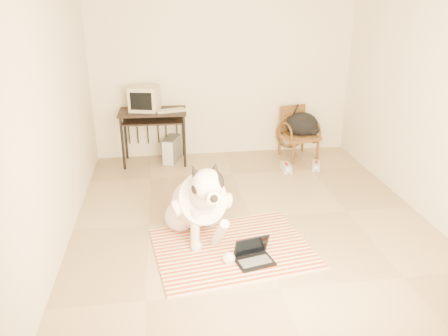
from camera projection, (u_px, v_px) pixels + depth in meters
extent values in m
plane|color=#9F8761|center=(251.00, 218.00, 5.07)|extent=(4.50, 4.50, 0.00)
plane|color=beige|center=(224.00, 69.00, 6.63)|extent=(4.50, 0.00, 4.50)
plane|color=beige|center=(333.00, 197.00, 2.50)|extent=(4.50, 0.00, 4.50)
plane|color=beige|center=(55.00, 111.00, 4.30)|extent=(0.00, 4.50, 4.50)
plane|color=beige|center=(431.00, 98.00, 4.82)|extent=(0.00, 4.50, 4.50)
cube|color=red|center=(248.00, 275.00, 4.03)|extent=(1.56, 0.46, 0.02)
cube|color=#457638|center=(240.00, 261.00, 4.24)|extent=(1.56, 0.46, 0.02)
cube|color=#593770|center=(233.00, 248.00, 4.45)|extent=(1.56, 0.46, 0.02)
cube|color=#F7BD54|center=(226.00, 237.00, 4.66)|extent=(1.56, 0.46, 0.02)
cube|color=beige|center=(220.00, 226.00, 4.87)|extent=(1.56, 0.46, 0.02)
sphere|color=silver|center=(180.00, 216.00, 4.76)|extent=(0.33, 0.33, 0.33)
sphere|color=silver|center=(208.00, 212.00, 4.86)|extent=(0.33, 0.33, 0.33)
ellipsoid|color=silver|center=(194.00, 212.00, 4.79)|extent=(0.41, 0.37, 0.34)
ellipsoid|color=silver|center=(199.00, 202.00, 4.53)|extent=(0.54, 0.82, 0.72)
cylinder|color=white|center=(199.00, 201.00, 4.54)|extent=(0.60, 0.72, 0.66)
sphere|color=silver|center=(204.00, 196.00, 4.28)|extent=(0.28, 0.28, 0.28)
sphere|color=silver|center=(207.00, 184.00, 4.12)|extent=(0.31, 0.31, 0.31)
ellipsoid|color=black|center=(212.00, 182.00, 4.13)|extent=(0.24, 0.27, 0.22)
cylinder|color=silver|center=(211.00, 195.00, 4.02)|extent=(0.15, 0.18, 0.13)
sphere|color=black|center=(214.00, 199.00, 3.94)|extent=(0.07, 0.07, 0.07)
cone|color=black|center=(195.00, 171.00, 4.10)|extent=(0.15, 0.16, 0.19)
cone|color=black|center=(215.00, 169.00, 4.16)|extent=(0.16, 0.17, 0.19)
torus|color=white|center=(205.00, 192.00, 4.24)|extent=(0.29, 0.19, 0.25)
cylinder|color=silver|center=(195.00, 228.00, 4.36)|extent=(0.11, 0.15, 0.46)
cylinder|color=silver|center=(219.00, 234.00, 4.32)|extent=(0.16, 0.42, 0.47)
sphere|color=silver|center=(196.00, 246.00, 4.41)|extent=(0.12, 0.12, 0.12)
sphere|color=silver|center=(229.00, 258.00, 4.20)|extent=(0.12, 0.12, 0.12)
cone|color=black|center=(187.00, 212.00, 5.09)|extent=(0.29, 0.44, 0.12)
cube|color=black|center=(255.00, 262.00, 4.20)|extent=(0.40, 0.32, 0.02)
cube|color=#4E4E50|center=(255.00, 261.00, 4.19)|extent=(0.33, 0.21, 0.00)
cube|color=black|center=(251.00, 246.00, 4.23)|extent=(0.36, 0.16, 0.23)
cube|color=black|center=(252.00, 246.00, 4.22)|extent=(0.32, 0.14, 0.20)
cube|color=black|center=(153.00, 112.00, 6.42)|extent=(0.99, 0.57, 0.03)
cube|color=black|center=(153.00, 121.00, 6.41)|extent=(0.88, 0.46, 0.02)
cylinder|color=black|center=(123.00, 144.00, 6.31)|extent=(0.04, 0.04, 0.78)
cylinder|color=black|center=(126.00, 134.00, 6.73)|extent=(0.04, 0.04, 0.78)
cylinder|color=black|center=(184.00, 142.00, 6.41)|extent=(0.04, 0.04, 0.78)
cylinder|color=black|center=(183.00, 132.00, 6.83)|extent=(0.04, 0.04, 0.78)
cube|color=#B3A78C|center=(145.00, 98.00, 6.36)|extent=(0.47, 0.46, 0.35)
cube|color=black|center=(141.00, 101.00, 6.19)|extent=(0.31, 0.09, 0.25)
cube|color=#B3A78C|center=(171.00, 111.00, 6.36)|extent=(0.45, 0.26, 0.03)
cube|color=#4E4E50|center=(172.00, 150.00, 6.68)|extent=(0.30, 0.44, 0.39)
cube|color=silver|center=(168.00, 154.00, 6.49)|extent=(0.16, 0.07, 0.37)
cube|color=brown|center=(299.00, 136.00, 6.78)|extent=(0.63, 0.62, 0.05)
cylinder|color=#3A2510|center=(299.00, 134.00, 6.77)|extent=(0.48, 0.48, 0.04)
cube|color=brown|center=(292.00, 118.00, 6.89)|extent=(0.44, 0.15, 0.39)
cylinder|color=#3A2510|center=(293.00, 154.00, 6.59)|extent=(0.04, 0.04, 0.32)
cylinder|color=#3A2510|center=(279.00, 145.00, 6.96)|extent=(0.04, 0.04, 0.32)
cylinder|color=#3A2510|center=(317.00, 150.00, 6.75)|extent=(0.04, 0.04, 0.32)
cylinder|color=#3A2510|center=(302.00, 142.00, 7.11)|extent=(0.04, 0.04, 0.32)
ellipsoid|color=black|center=(302.00, 124.00, 6.70)|extent=(0.50, 0.41, 0.37)
ellipsoid|color=black|center=(310.00, 129.00, 6.71)|extent=(0.31, 0.25, 0.21)
cube|color=white|center=(286.00, 170.00, 6.41)|extent=(0.12, 0.28, 0.03)
cube|color=#99999E|center=(286.00, 167.00, 6.39)|extent=(0.11, 0.27, 0.09)
cube|color=#A11519|center=(287.00, 165.00, 6.38)|extent=(0.05, 0.14, 0.02)
cube|color=white|center=(316.00, 168.00, 6.48)|extent=(0.18, 0.29, 0.03)
cube|color=#99999E|center=(316.00, 165.00, 6.47)|extent=(0.18, 0.28, 0.08)
cube|color=#A11519|center=(316.00, 163.00, 6.46)|extent=(0.08, 0.14, 0.02)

